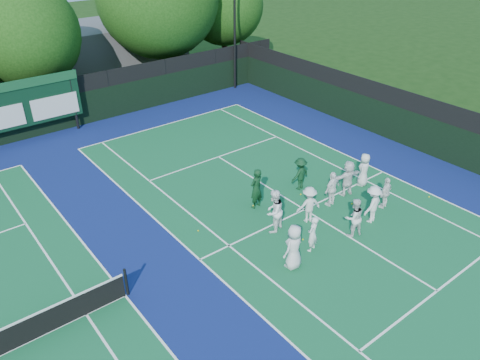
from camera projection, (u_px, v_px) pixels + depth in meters
ground at (321, 220)px, 19.68m from camera, size 120.00×120.00×0.00m
court_apron at (188, 266)px, 17.15m from camera, size 34.00×32.00×0.01m
near_court at (304, 209)px, 20.36m from camera, size 11.05×23.85×0.01m
back_fence at (45, 111)px, 26.70m from camera, size 34.00×0.08×3.00m
divider_fence_right at (428, 129)px, 24.50m from camera, size 0.08×32.00×3.00m
scoreboard at (25, 104)px, 25.46m from camera, size 6.00×0.21×3.55m
clubhouse at (62, 58)px, 33.97m from camera, size 18.00×6.00×4.00m
tree_c at (29, 36)px, 27.92m from camera, size 6.35×6.35×8.13m
tree_e at (225, 7)px, 35.66m from camera, size 6.00×6.00×8.11m
tennis_ball_0 at (303, 239)px, 18.46m from camera, size 0.07×0.07×0.07m
tennis_ball_1 at (301, 194)px, 21.40m from camera, size 0.07×0.07×0.07m
tennis_ball_2 at (429, 197)px, 21.21m from camera, size 0.07×0.07×0.07m
tennis_ball_3 at (198, 231)px, 18.97m from camera, size 0.07×0.07×0.07m
tennis_ball_4 at (253, 206)px, 20.58m from camera, size 0.07×0.07×0.07m
tennis_ball_5 at (352, 204)px, 20.71m from camera, size 0.07×0.07×0.07m
player_front_0 at (294, 247)px, 16.67m from camera, size 0.95×0.70×1.79m
player_front_1 at (313, 234)px, 17.58m from camera, size 0.63×0.51×1.49m
player_front_2 at (354, 217)px, 18.39m from camera, size 0.95×0.83×1.66m
player_front_3 at (373, 204)px, 19.20m from camera, size 1.17×0.80×1.67m
player_front_4 at (386, 193)px, 20.18m from camera, size 0.91×0.49×1.48m
player_back_0 at (274, 211)px, 18.59m from camera, size 1.08×0.96×1.86m
player_back_1 at (309, 205)px, 19.23m from camera, size 1.18×0.89×1.62m
player_back_2 at (332, 189)px, 20.30m from camera, size 1.01×0.52×1.64m
player_back_3 at (348, 178)px, 21.06m from camera, size 1.64×0.78×1.70m
player_back_4 at (364, 170)px, 21.83m from camera, size 0.93×0.79×1.62m
coach_left at (256, 189)px, 20.09m from camera, size 0.76×0.57×1.88m
coach_right at (300, 174)px, 21.51m from camera, size 1.07×0.67×1.59m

